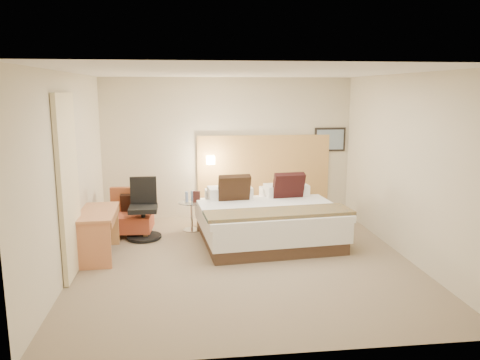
{
  "coord_description": "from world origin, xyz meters",
  "views": [
    {
      "loc": [
        -0.84,
        -6.46,
        2.46
      ],
      "look_at": [
        0.0,
        0.56,
        1.1
      ],
      "focal_mm": 35.0,
      "sensor_mm": 36.0,
      "label": 1
    }
  ],
  "objects": [
    {
      "name": "bottle_a",
      "position": [
        -0.82,
        1.62,
        0.61
      ],
      "size": [
        0.07,
        0.07,
        0.19
      ],
      "primitive_type": "cylinder",
      "rotation": [
        0.0,
        0.0,
        -0.22
      ],
      "color": "#97B3EA",
      "rests_on": "side_table"
    },
    {
      "name": "desk",
      "position": [
        -2.11,
        0.43,
        0.56
      ],
      "size": [
        0.56,
        1.15,
        0.71
      ],
      "color": "#C67B4D",
      "rests_on": "floor"
    },
    {
      "name": "bottle_b",
      "position": [
        -0.72,
        1.69,
        0.61
      ],
      "size": [
        0.07,
        0.07,
        0.19
      ],
      "primitive_type": "cylinder",
      "rotation": [
        0.0,
        0.0,
        -0.22
      ],
      "color": "#84A3CC",
      "rests_on": "side_table"
    },
    {
      "name": "lamp_arm",
      "position": [
        -0.35,
        2.42,
        1.15
      ],
      "size": [
        0.02,
        0.12,
        0.02
      ],
      "primitive_type": "cylinder",
      "rotation": [
        1.57,
        0.0,
        0.0
      ],
      "color": "silver",
      "rests_on": "wall_back"
    },
    {
      "name": "wall_back",
      "position": [
        0.0,
        2.51,
        1.35
      ],
      "size": [
        4.8,
        0.02,
        2.7
      ],
      "primitive_type": "cube",
      "color": "beige",
      "rests_on": "floor"
    },
    {
      "name": "bed",
      "position": [
        0.48,
        0.96,
        0.35
      ],
      "size": [
        2.38,
        2.33,
        1.07
      ],
      "color": "#452F22",
      "rests_on": "floor"
    },
    {
      "name": "curtain",
      "position": [
        -2.36,
        -0.25,
        1.22
      ],
      "size": [
        0.06,
        0.9,
        2.42
      ],
      "primitive_type": "cube",
      "color": "beige",
      "rests_on": "wall_left"
    },
    {
      "name": "headboard_panel",
      "position": [
        0.7,
        2.47,
        0.95
      ],
      "size": [
        2.6,
        0.04,
        1.3
      ],
      "primitive_type": "cube",
      "color": "tan",
      "rests_on": "wall_back"
    },
    {
      "name": "floor",
      "position": [
        0.0,
        0.0,
        -0.01
      ],
      "size": [
        4.8,
        5.0,
        0.02
      ],
      "primitive_type": "cube",
      "color": "#827058",
      "rests_on": "ground"
    },
    {
      "name": "art_frame",
      "position": [
        2.02,
        2.48,
        1.5
      ],
      "size": [
        0.62,
        0.03,
        0.47
      ],
      "primitive_type": "cube",
      "color": "black",
      "rests_on": "wall_back"
    },
    {
      "name": "wall_left",
      "position": [
        -2.41,
        0.0,
        1.35
      ],
      "size": [
        0.02,
        5.0,
        2.7
      ],
      "primitive_type": "cube",
      "color": "beige",
      "rests_on": "floor"
    },
    {
      "name": "ceiling",
      "position": [
        0.0,
        0.0,
        2.71
      ],
      "size": [
        4.8,
        5.0,
        0.02
      ],
      "primitive_type": "cube",
      "color": "white",
      "rests_on": "floor"
    },
    {
      "name": "art_canvas",
      "position": [
        2.02,
        2.46,
        1.5
      ],
      "size": [
        0.54,
        0.01,
        0.39
      ],
      "primitive_type": "cube",
      "color": "gray",
      "rests_on": "wall_back"
    },
    {
      "name": "wall_front",
      "position": [
        0.0,
        -2.51,
        1.35
      ],
      "size": [
        4.8,
        0.02,
        2.7
      ],
      "primitive_type": "cube",
      "color": "beige",
      "rests_on": "floor"
    },
    {
      "name": "desk_chair",
      "position": [
        -1.55,
        1.27,
        0.42
      ],
      "size": [
        0.58,
        0.58,
        1.01
      ],
      "color": "black",
      "rests_on": "floor"
    },
    {
      "name": "lounge_chair",
      "position": [
        -1.79,
        1.53,
        0.31
      ],
      "size": [
        0.78,
        0.7,
        0.78
      ],
      "color": "#B17253",
      "rests_on": "floor"
    },
    {
      "name": "wall_right",
      "position": [
        2.41,
        0.0,
        1.35
      ],
      "size": [
        0.02,
        5.0,
        2.7
      ],
      "primitive_type": "cube",
      "color": "beige",
      "rests_on": "floor"
    },
    {
      "name": "side_table",
      "position": [
        -0.74,
        1.61,
        0.29
      ],
      "size": [
        0.56,
        0.56,
        0.52
      ],
      "color": "silver",
      "rests_on": "floor"
    },
    {
      "name": "menu_folder",
      "position": [
        -0.65,
        1.56,
        0.62
      ],
      "size": [
        0.13,
        0.07,
        0.21
      ],
      "primitive_type": "cube",
      "rotation": [
        0.0,
        0.0,
        -0.22
      ],
      "color": "#3C1A18",
      "rests_on": "side_table"
    },
    {
      "name": "lamp_shade",
      "position": [
        -0.35,
        2.36,
        1.15
      ],
      "size": [
        0.15,
        0.15,
        0.15
      ],
      "primitive_type": "cube",
      "color": "#FFEDC6",
      "rests_on": "wall_back"
    }
  ]
}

